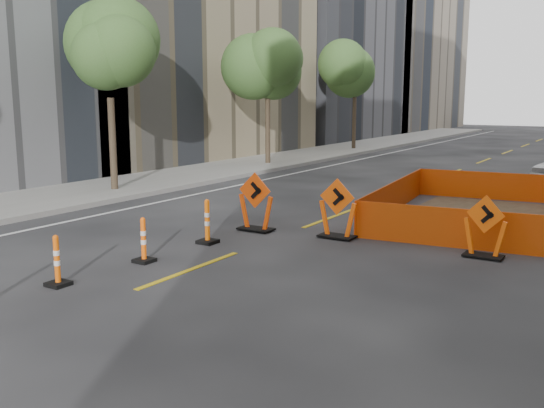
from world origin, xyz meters
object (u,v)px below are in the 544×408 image
Objects in this scene: chevron_sign_left at (256,202)px; chevron_sign_center at (338,208)px; channelizer_4 at (57,261)px; chevron_sign_right at (485,227)px; channelizer_5 at (143,240)px; channelizer_6 at (207,221)px.

chevron_sign_left reaches higher than chevron_sign_center.
chevron_sign_right reaches higher than channelizer_4.
chevron_sign_left is at bearing 85.29° from channelizer_5.
chevron_sign_left is 1.03× the size of chevron_sign_center.
chevron_sign_center is (2.09, 0.36, -0.02)m from chevron_sign_left.
chevron_sign_left is 5.50m from chevron_sign_right.
chevron_sign_right is (5.69, 2.08, 0.15)m from channelizer_6.
channelizer_6 is 0.70× the size of chevron_sign_left.
chevron_sign_center is at bearing 66.64° from channelizer_4.
chevron_sign_center reaches higher than channelizer_6.
chevron_sign_right is (5.99, 6.02, 0.20)m from channelizer_4.
channelizer_4 is 0.70× the size of chevron_sign_right.
chevron_sign_right reaches higher than channelizer_6.
channelizer_6 is (0.29, 3.94, 0.05)m from channelizer_4.
chevron_sign_left is at bearing -167.41° from chevron_sign_right.
chevron_sign_left is (0.21, 1.70, 0.22)m from channelizer_6.
channelizer_5 is 0.91× the size of channelizer_6.
chevron_sign_right is at bearing 45.17° from channelizer_4.
channelizer_6 is 0.72× the size of chevron_sign_center.
chevron_sign_left is (0.50, 5.64, 0.27)m from channelizer_4.
channelizer_6 is 1.73m from chevron_sign_left.
channelizer_6 is at bearing -151.27° from chevron_sign_right.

